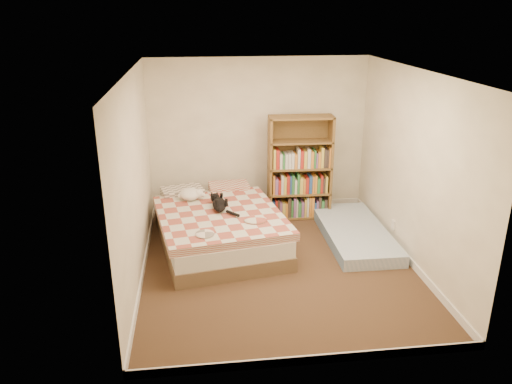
{
  "coord_description": "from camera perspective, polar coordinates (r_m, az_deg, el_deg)",
  "views": [
    {
      "loc": [
        -1.0,
        -5.79,
        3.19
      ],
      "look_at": [
        -0.25,
        0.3,
        0.92
      ],
      "focal_mm": 35.0,
      "sensor_mm": 36.0,
      "label": 1
    }
  ],
  "objects": [
    {
      "name": "bed",
      "position": [
        7.17,
        -4.38,
        -3.81
      ],
      "size": [
        1.92,
        2.46,
        0.6
      ],
      "rotation": [
        0.0,
        0.0,
        0.17
      ],
      "color": "brown",
      "rests_on": "room"
    },
    {
      "name": "bookshelf",
      "position": [
        7.98,
        4.94,
        1.22
      ],
      "size": [
        1.0,
        0.36,
        1.65
      ],
      "rotation": [
        0.0,
        0.0,
        -0.03
      ],
      "color": "brown",
      "rests_on": "room"
    },
    {
      "name": "white_dog",
      "position": [
        7.39,
        -7.46,
        -0.25
      ],
      "size": [
        0.42,
        0.43,
        0.16
      ],
      "rotation": [
        0.0,
        0.0,
        0.44
      ],
      "color": "white",
      "rests_on": "bed"
    },
    {
      "name": "black_cat",
      "position": [
        7.04,
        -4.2,
        -1.3
      ],
      "size": [
        0.29,
        0.73,
        0.16
      ],
      "rotation": [
        0.0,
        0.0,
        0.2
      ],
      "color": "black",
      "rests_on": "bed"
    },
    {
      "name": "room",
      "position": [
        6.21,
        2.63,
        1.52
      ],
      "size": [
        3.51,
        4.01,
        2.51
      ],
      "color": "#42311C",
      "rests_on": "ground"
    },
    {
      "name": "floor_mattress",
      "position": [
        7.49,
        11.19,
        -4.62
      ],
      "size": [
        0.89,
        1.94,
        0.17
      ],
      "primitive_type": "cube",
      "rotation": [
        0.0,
        0.0,
        -0.01
      ],
      "color": "#6B8CB2",
      "rests_on": "room"
    }
  ]
}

